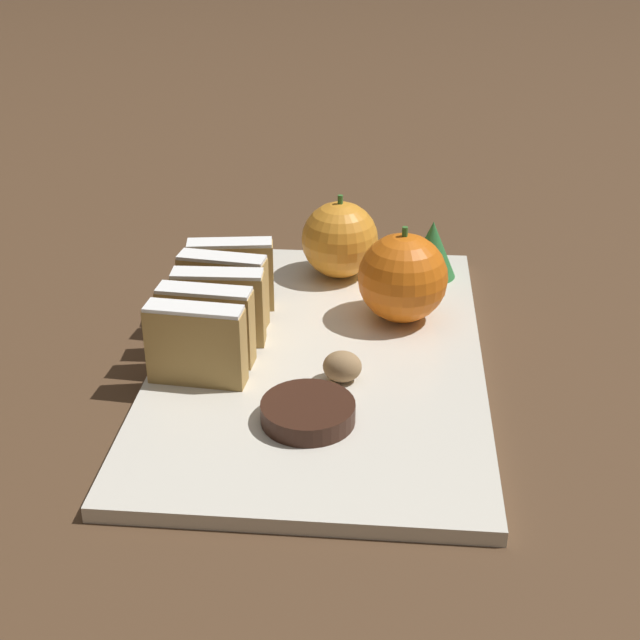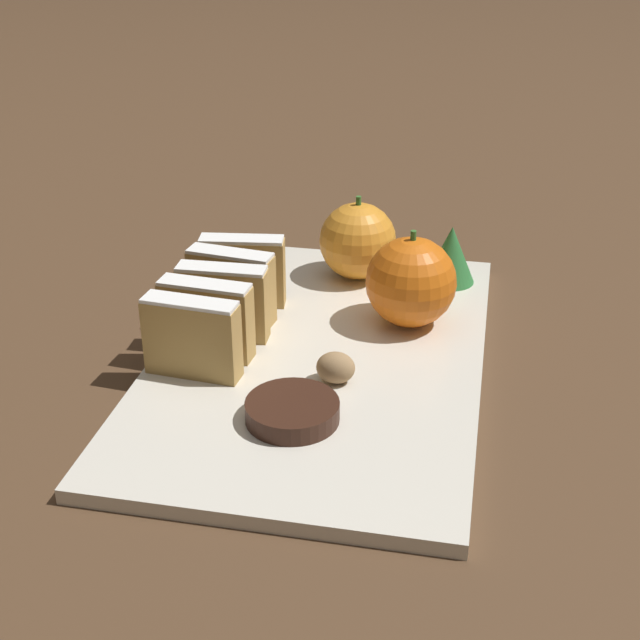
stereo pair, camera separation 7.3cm
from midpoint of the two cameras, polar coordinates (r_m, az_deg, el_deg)
The scene contains 12 objects.
ground_plane at distance 0.75m, azimuth 2.79°, elevation -2.92°, with size 6.00×6.00×0.00m, color #513823.
serving_platter at distance 0.75m, azimuth 2.80°, elevation -2.52°, with size 0.27×0.43×0.01m.
stollen_slice_front at distance 0.70m, azimuth -5.27°, elevation -1.22°, with size 0.08×0.03×0.07m.
stollen_slice_second at distance 0.73m, azimuth -4.46°, elevation -0.02°, with size 0.08×0.03×0.07m.
stollen_slice_third at distance 0.75m, azimuth -3.49°, elevation 1.07°, with size 0.08×0.02×0.07m.
stollen_slice_fourth at distance 0.78m, azimuth -3.04°, elevation 2.13°, with size 0.08×0.03×0.07m.
stollen_slice_fifth at distance 0.81m, azimuth -2.42°, elevation 3.09°, with size 0.08×0.03×0.07m.
orange_near at distance 0.86m, azimuth 4.85°, elevation 5.02°, with size 0.07×0.07×0.08m.
orange_far at distance 0.78m, azimuth 8.52°, elevation 2.36°, with size 0.08×0.08×0.09m.
walnut at distance 0.70m, azimuth 4.01°, elevation -3.14°, with size 0.03×0.03×0.03m.
chocolate_cookie at distance 0.65m, azimuth 1.75°, elevation -5.97°, with size 0.07×0.07×0.02m.
evergreen_sprig at distance 0.87m, azimuth 10.76°, elevation 4.10°, with size 0.05×0.05×0.06m.
Camera 2 is at (0.13, -0.63, 0.38)m, focal length 50.00 mm.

